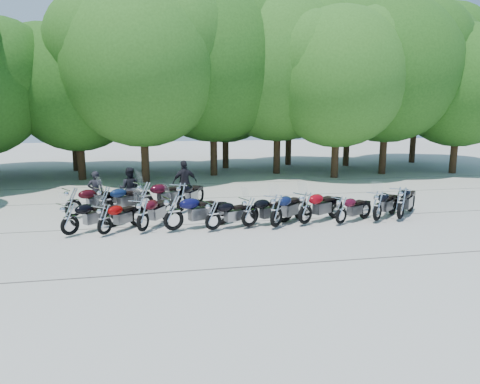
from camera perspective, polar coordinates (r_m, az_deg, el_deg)
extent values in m
plane|color=#9B988C|center=(14.04, 1.14, -5.53)|extent=(90.00, 90.00, 0.00)
cylinder|color=#3A2614|center=(26.51, -20.47, 5.11)|extent=(0.44, 0.44, 3.31)
sphere|color=#286319|center=(26.45, -21.00, 13.02)|extent=(7.31, 7.31, 7.31)
cylinder|color=#3A2614|center=(24.53, -12.60, 5.86)|extent=(0.44, 0.44, 3.93)
sphere|color=#357721|center=(24.57, -13.02, 16.04)|extent=(8.70, 8.70, 8.70)
cylinder|color=#3A2614|center=(26.56, -3.54, 6.66)|extent=(0.44, 0.44, 4.13)
sphere|color=#286319|center=(26.63, -3.66, 16.52)|extent=(9.13, 9.13, 9.13)
cylinder|color=#3A2614|center=(27.48, 4.95, 6.73)|extent=(0.44, 0.44, 4.09)
sphere|color=#357721|center=(27.54, 5.11, 16.18)|extent=(9.04, 9.04, 9.04)
cylinder|color=#3A2614|center=(26.23, 12.59, 5.81)|extent=(0.44, 0.44, 3.62)
sphere|color=#357721|center=(26.21, 12.96, 14.57)|extent=(8.00, 8.00, 8.00)
cylinder|color=#3A2614|center=(28.69, 18.60, 6.27)|extent=(0.44, 0.44, 3.98)
sphere|color=#286319|center=(28.73, 19.14, 15.05)|extent=(8.79, 8.79, 8.79)
cylinder|color=#3A2614|center=(30.77, 26.68, 5.42)|extent=(0.44, 0.44, 3.41)
sphere|color=#286319|center=(30.73, 27.28, 12.44)|extent=(7.53, 7.53, 7.53)
cylinder|color=#3A2614|center=(30.74, -21.13, 5.94)|extent=(0.44, 0.44, 3.52)
sphere|color=#357721|center=(30.71, -21.63, 13.20)|extent=(7.78, 7.78, 7.78)
cylinder|color=#3A2614|center=(29.72, -12.65, 6.16)|extent=(0.44, 0.44, 3.42)
sphere|color=#286319|center=(29.68, -12.96, 13.47)|extent=(7.56, 7.56, 7.56)
cylinder|color=#3A2614|center=(30.09, -1.94, 6.60)|extent=(0.44, 0.44, 3.56)
sphere|color=#286319|center=(30.07, -1.99, 14.13)|extent=(7.88, 7.88, 7.88)
cylinder|color=#3A2614|center=(32.16, 6.48, 6.98)|extent=(0.44, 0.44, 3.76)
sphere|color=#286319|center=(32.17, 6.64, 14.40)|extent=(8.31, 8.31, 8.31)
cylinder|color=#3A2614|center=(32.30, 14.04, 6.63)|extent=(0.44, 0.44, 3.63)
sphere|color=#357721|center=(32.29, 14.37, 13.76)|extent=(8.02, 8.02, 8.02)
cylinder|color=#3A2614|center=(35.95, 22.13, 7.14)|extent=(0.44, 0.44, 4.37)
sphere|color=#286319|center=(36.04, 22.69, 14.84)|extent=(9.67, 9.67, 9.67)
imported|color=black|center=(17.69, -18.67, 0.03)|extent=(0.68, 0.52, 1.65)
imported|color=black|center=(17.84, -14.52, 0.47)|extent=(0.90, 0.73, 1.72)
imported|color=black|center=(18.38, -7.38, 1.28)|extent=(1.20, 0.80, 1.89)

